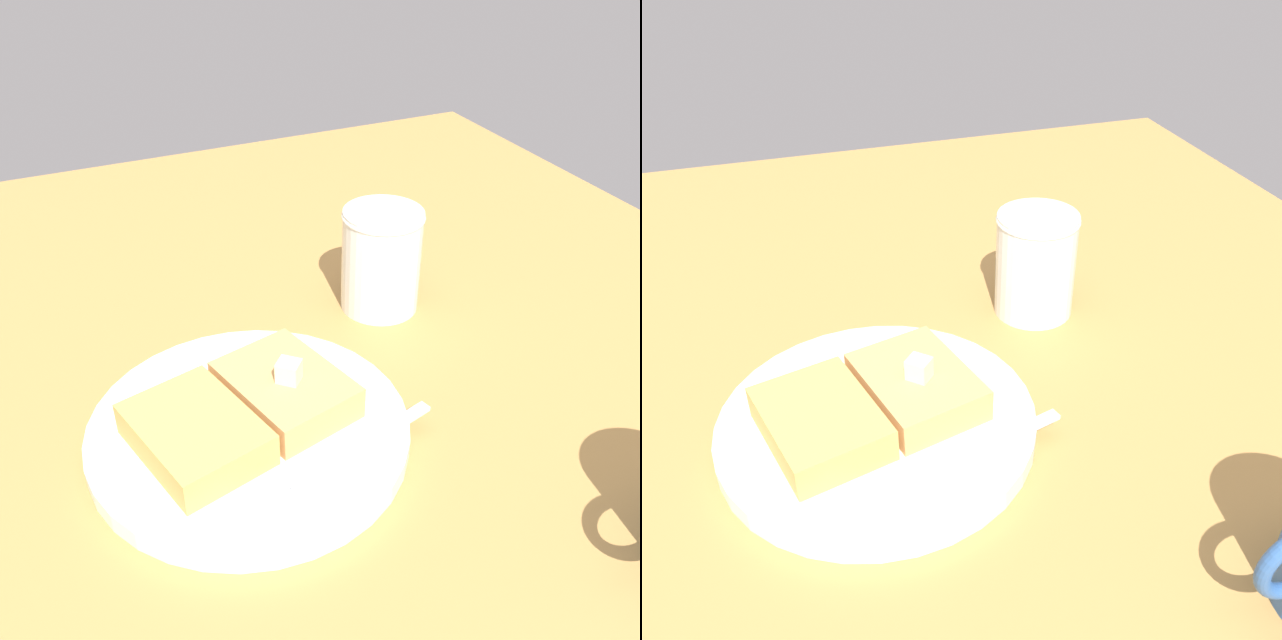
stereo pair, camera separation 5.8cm
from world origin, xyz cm
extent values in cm
cube|color=#AA7C41|center=(0.00, 0.00, 1.24)|extent=(111.58, 111.58, 2.47)
cylinder|color=silver|center=(0.43, 2.47, 3.27)|extent=(23.48, 23.48, 1.59)
torus|color=#2E2D33|center=(0.43, 2.47, 3.66)|extent=(23.48, 23.48, 0.80)
cube|color=tan|center=(-3.29, 1.51, 5.37)|extent=(9.46, 11.32, 2.60)
cube|color=gold|center=(4.16, 3.42, 5.37)|extent=(9.46, 11.32, 2.60)
cube|color=beige|center=(-3.39, 2.12, 7.49)|extent=(2.20, 2.19, 1.64)
cube|color=silver|center=(-7.80, 7.72, 4.24)|extent=(9.87, 3.56, 0.36)
cube|color=silver|center=(-1.64, 9.44, 4.24)|extent=(3.29, 2.87, 0.36)
cube|color=silver|center=(1.03, 11.04, 4.24)|extent=(3.17, 1.17, 0.36)
cube|color=silver|center=(1.18, 10.51, 4.24)|extent=(3.17, 1.17, 0.36)
cube|color=silver|center=(1.32, 9.98, 4.24)|extent=(3.17, 1.17, 0.36)
cube|color=silver|center=(1.47, 9.45, 4.24)|extent=(3.17, 1.17, 0.36)
cylinder|color=#3C1905|center=(-17.37, -9.73, 6.26)|extent=(6.67, 6.67, 7.59)
cylinder|color=silver|center=(-17.37, -9.73, 7.34)|extent=(7.25, 7.25, 9.74)
torus|color=silver|center=(-17.37, -9.73, 11.76)|extent=(7.46, 7.46, 0.50)
camera|label=1|loc=(11.24, 39.86, 39.39)|focal=40.00mm
camera|label=2|loc=(5.85, 41.92, 39.39)|focal=40.00mm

